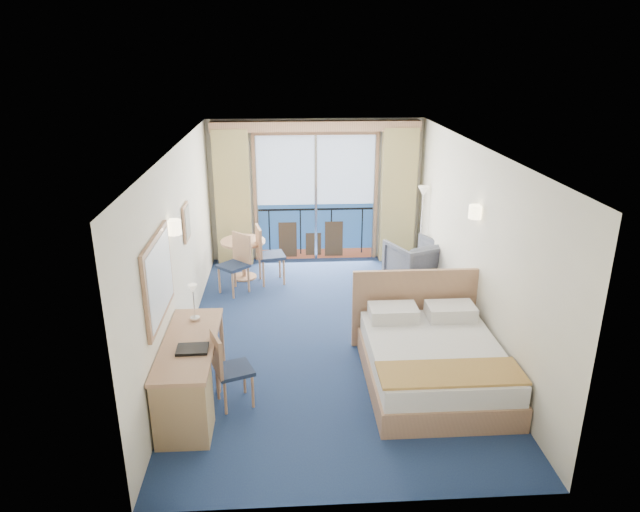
{
  "coord_description": "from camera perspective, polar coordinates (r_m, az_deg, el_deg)",
  "views": [
    {
      "loc": [
        -0.58,
        -7.32,
        3.89
      ],
      "look_at": [
        -0.11,
        0.2,
        1.14
      ],
      "focal_mm": 32.0,
      "sensor_mm": 36.0,
      "label": 1
    }
  ],
  "objects": [
    {
      "name": "floor",
      "position": [
        8.3,
        0.85,
        -7.9
      ],
      "size": [
        6.5,
        6.5,
        0.0
      ],
      "primitive_type": "plane",
      "color": "navy",
      "rests_on": "ground"
    },
    {
      "name": "sconce_left",
      "position": [
        7.15,
        -14.41,
        2.81
      ],
      "size": [
        0.18,
        0.18,
        0.18
      ],
      "primitive_type": "cylinder",
      "color": "beige",
      "rests_on": "room_walls"
    },
    {
      "name": "armchair",
      "position": [
        10.07,
        9.43,
        -0.61
      ],
      "size": [
        1.1,
        1.11,
        0.77
      ],
      "primitive_type": "imported",
      "rotation": [
        0.0,
        0.0,
        3.55
      ],
      "color": "#3F434C",
      "rests_on": "ground"
    },
    {
      "name": "room_walls",
      "position": [
        7.64,
        0.92,
        3.97
      ],
      "size": [
        4.04,
        6.54,
        2.72
      ],
      "color": "white",
      "rests_on": "ground"
    },
    {
      "name": "desk_lamp",
      "position": [
        6.94,
        -12.57,
        -3.81
      ],
      "size": [
        0.12,
        0.12,
        0.44
      ],
      "color": "silver",
      "rests_on": "desk"
    },
    {
      "name": "round_table",
      "position": [
        10.2,
        -7.68,
        0.64
      ],
      "size": [
        0.78,
        0.78,
        0.71
      ],
      "color": "tan",
      "rests_on": "ground"
    },
    {
      "name": "bed",
      "position": [
        7.23,
        11.16,
        -10.08
      ],
      "size": [
        1.76,
        2.09,
        1.1
      ],
      "color": "tan",
      "rests_on": "ground"
    },
    {
      "name": "curtain_right",
      "position": [
        10.92,
        7.82,
        5.98
      ],
      "size": [
        0.65,
        0.22,
        2.55
      ],
      "primitive_type": "cube",
      "color": "tan",
      "rests_on": "room_walls"
    },
    {
      "name": "balcony_door",
      "position": [
        10.9,
        -0.46,
        5.44
      ],
      "size": [
        2.36,
        0.03,
        2.52
      ],
      "color": "navy",
      "rests_on": "room_walls"
    },
    {
      "name": "desk",
      "position": [
        6.39,
        -13.37,
        -13.15
      ],
      "size": [
        0.59,
        1.72,
        0.81
      ],
      "color": "tan",
      "rests_on": "ground"
    },
    {
      "name": "curtain_left",
      "position": [
        10.75,
        -8.69,
        5.72
      ],
      "size": [
        0.65,
        0.22,
        2.55
      ],
      "primitive_type": "cube",
      "color": "tan",
      "rests_on": "room_walls"
    },
    {
      "name": "table_chair_a",
      "position": [
        9.92,
        -5.41,
        0.47
      ],
      "size": [
        0.54,
        0.53,
        1.04
      ],
      "rotation": [
        0.0,
        0.0,
        1.78
      ],
      "color": "#1C2741",
      "rests_on": "ground"
    },
    {
      "name": "folder",
      "position": [
        6.41,
        -12.64,
        -9.07
      ],
      "size": [
        0.35,
        0.26,
        0.03
      ],
      "primitive_type": "cube",
      "rotation": [
        0.0,
        0.0,
        0.03
      ],
      "color": "black",
      "rests_on": "desk"
    },
    {
      "name": "pelmet",
      "position": [
        10.51,
        -0.4,
        12.87
      ],
      "size": [
        3.8,
        0.25,
        0.18
      ],
      "primitive_type": "cube",
      "color": "tan",
      "rests_on": "room_walls"
    },
    {
      "name": "wall_print",
      "position": [
        8.21,
        -13.21,
        3.3
      ],
      "size": [
        0.04,
        0.42,
        0.52
      ],
      "color": "tan",
      "rests_on": "room_walls"
    },
    {
      "name": "nightstand",
      "position": [
        8.56,
        12.76,
        -5.46
      ],
      "size": [
        0.42,
        0.4,
        0.55
      ],
      "primitive_type": "cube",
      "color": "tan",
      "rests_on": "ground"
    },
    {
      "name": "mirror",
      "position": [
        6.42,
        -15.84,
        -2.14
      ],
      "size": [
        0.05,
        1.25,
        0.95
      ],
      "color": "tan",
      "rests_on": "room_walls"
    },
    {
      "name": "phone",
      "position": [
        8.48,
        13.09,
        -3.38
      ],
      "size": [
        0.21,
        0.18,
        0.08
      ],
      "primitive_type": "cube",
      "rotation": [
        0.0,
        0.0,
        0.18
      ],
      "color": "silver",
      "rests_on": "nightstand"
    },
    {
      "name": "sconce_right",
      "position": [
        7.86,
        15.29,
        4.28
      ],
      "size": [
        0.18,
        0.18,
        0.18
      ],
      "primitive_type": "cylinder",
      "color": "beige",
      "rests_on": "room_walls"
    },
    {
      "name": "desk_chair",
      "position": [
        6.64,
        -9.3,
        -10.75
      ],
      "size": [
        0.52,
        0.51,
        0.92
      ],
      "rotation": [
        0.0,
        0.0,
        1.93
      ],
      "color": "#1C2741",
      "rests_on": "ground"
    },
    {
      "name": "floor_lamp",
      "position": [
        10.44,
        10.21,
        4.8
      ],
      "size": [
        0.22,
        0.22,
        1.59
      ],
      "color": "silver",
      "rests_on": "ground"
    },
    {
      "name": "table_chair_b",
      "position": [
        9.64,
        -8.31,
        -0.39
      ],
      "size": [
        0.61,
        0.61,
        1.0
      ],
      "rotation": [
        0.0,
        0.0,
        -0.78
      ],
      "color": "#1C2741",
      "rests_on": "ground"
    }
  ]
}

